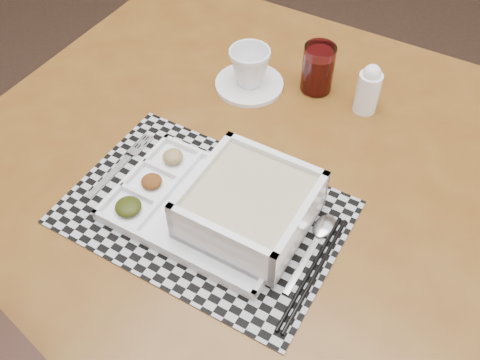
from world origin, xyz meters
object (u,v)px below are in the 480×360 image
object	(u,v)px
cup	(250,67)
dining_table	(240,198)
creamer_bottle	(368,89)
serving_tray	(238,207)
juice_glass	(318,70)

from	to	relation	value
cup	dining_table	bearing A→B (deg)	-82.61
dining_table	creamer_bottle	world-z (taller)	creamer_bottle
dining_table	creamer_bottle	size ratio (longest dim) A/B	10.64
creamer_bottle	dining_table	bearing A→B (deg)	-112.10
dining_table	serving_tray	xyz separation A→B (m)	(0.07, -0.10, 0.12)
creamer_bottle	juice_glass	bearing A→B (deg)	179.15
serving_tray	cup	distance (m)	0.37
juice_glass	serving_tray	bearing A→B (deg)	-80.34
cup	creamer_bottle	world-z (taller)	creamer_bottle
serving_tray	creamer_bottle	bearing A→B (deg)	82.61
cup	juice_glass	size ratio (longest dim) A/B	0.84
serving_tray	juice_glass	size ratio (longest dim) A/B	3.28
serving_tray	juice_glass	world-z (taller)	juice_glass
serving_tray	juice_glass	distance (m)	0.40
dining_table	cup	distance (m)	0.28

